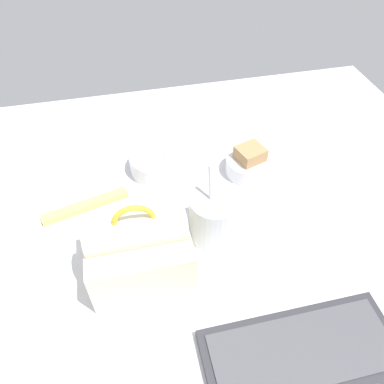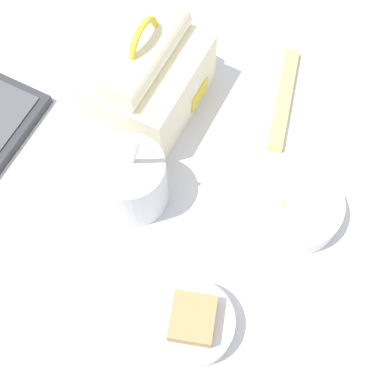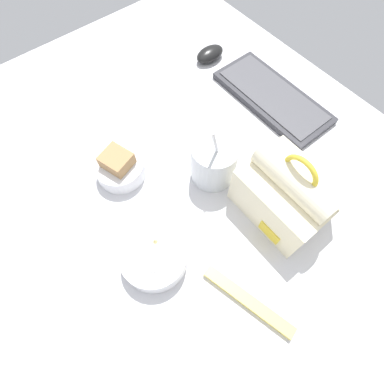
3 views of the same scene
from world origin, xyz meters
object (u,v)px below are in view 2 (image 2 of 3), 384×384
soup_cup (132,181)px  bento_bowl_sandwich (193,323)px  lunch_bag (149,78)px  bento_bowl_snacks (296,207)px  chopstick_case (283,99)px

soup_cup → bento_bowl_sandwich: bearing=-129.0°
soup_cup → lunch_bag: bearing=20.4°
bento_bowl_sandwich → lunch_bag: bearing=37.6°
lunch_bag → bento_bowl_sandwich: (-30.01, -23.07, -4.21)cm
bento_bowl_sandwich → soup_cup: bearing=51.0°
bento_bowl_sandwich → bento_bowl_snacks: 23.03cm
lunch_bag → soup_cup: size_ratio=1.07×
soup_cup → bento_bowl_sandwich: 22.11cm
lunch_bag → bento_bowl_snacks: (-7.76, -29.04, -4.42)cm
bento_bowl_snacks → soup_cup: bearing=110.2°
soup_cup → bento_bowl_sandwich: soup_cup is taller
soup_cup → chopstick_case: size_ratio=0.92×
bento_bowl_snacks → chopstick_case: 20.59cm
bento_bowl_sandwich → chopstick_case: bearing=4.9°
soup_cup → chopstick_case: soup_cup is taller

